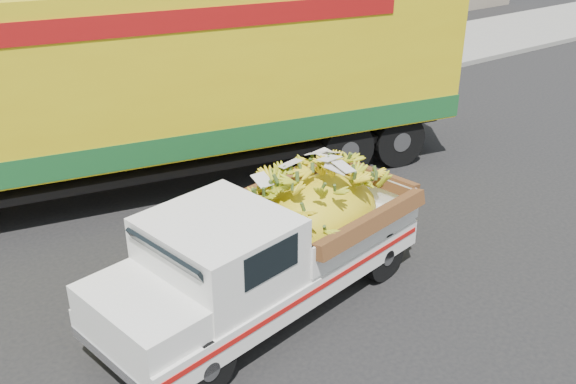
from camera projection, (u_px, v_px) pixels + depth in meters
ground at (354, 286)px, 9.40m from camera, size 100.00×100.00×0.00m
curb at (146, 135)px, 14.65m from camera, size 60.00×0.25×0.15m
sidewalk at (112, 111)px, 16.19m from camera, size 60.00×4.00×0.14m
pickup_truck at (283, 241)px, 8.80m from camera, size 5.00×2.55×1.67m
semi_trailer at (153, 78)px, 11.56m from camera, size 12.09×4.92×3.80m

